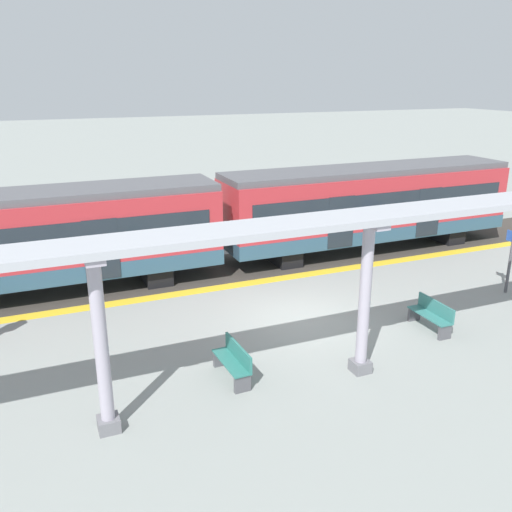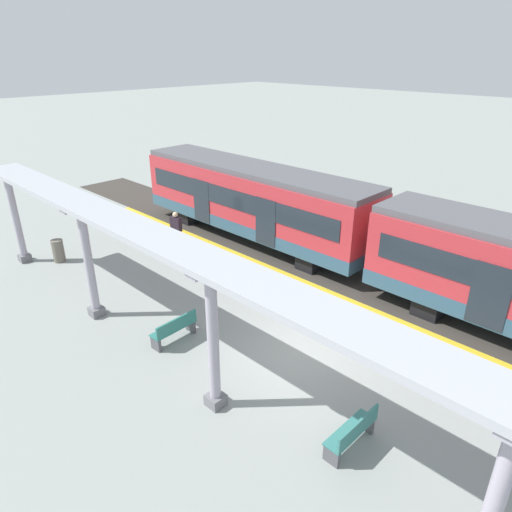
{
  "view_description": "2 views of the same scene",
  "coord_description": "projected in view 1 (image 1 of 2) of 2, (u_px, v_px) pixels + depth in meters",
  "views": [
    {
      "loc": [
        13.29,
        -7.2,
        6.97
      ],
      "look_at": [
        -1.65,
        -0.89,
        1.62
      ],
      "focal_mm": 38.36,
      "sensor_mm": 36.0,
      "label": 1
    },
    {
      "loc": [
        8.95,
        6.84,
        8.2
      ],
      "look_at": [
        -1.32,
        -3.22,
        1.68
      ],
      "focal_mm": 32.04,
      "sensor_mm": 36.0,
      "label": 2
    }
  ],
  "objects": [
    {
      "name": "tactile_edge_strip",
      "position": [
        259.0,
        282.0,
        19.49
      ],
      "size": [
        0.5,
        31.46,
        0.01
      ],
      "primitive_type": "cube",
      "color": "gold",
      "rests_on": "ground"
    },
    {
      "name": "ground_plane",
      "position": [
        304.0,
        319.0,
        16.47
      ],
      "size": [
        176.0,
        176.0,
        0.0
      ],
      "primitive_type": "plane",
      "color": "gray"
    },
    {
      "name": "platform_info_sign",
      "position": [
        511.0,
        255.0,
        18.12
      ],
      "size": [
        0.56,
        0.1,
        2.2
      ],
      "color": "#4C4C51",
      "rests_on": "ground"
    },
    {
      "name": "bench_far_end",
      "position": [
        234.0,
        361.0,
        13.16
      ],
      "size": [
        1.52,
        0.5,
        0.86
      ],
      "color": "#2A7067",
      "rests_on": "ground"
    },
    {
      "name": "canopy_pillar_third",
      "position": [
        365.0,
        298.0,
        12.95
      ],
      "size": [
        1.1,
        0.44,
        3.88
      ],
      "color": "slate",
      "rests_on": "ground"
    },
    {
      "name": "canopy_pillar_second",
      "position": [
        101.0,
        345.0,
        10.7
      ],
      "size": [
        1.1,
        0.44,
        3.88
      ],
      "color": "slate",
      "rests_on": "ground"
    },
    {
      "name": "bench_near_end",
      "position": [
        432.0,
        315.0,
        15.71
      ],
      "size": [
        1.51,
        0.46,
        0.86
      ],
      "color": "#31726D",
      "rests_on": "ground"
    },
    {
      "name": "train_far_carriage",
      "position": [
        368.0,
        207.0,
        22.63
      ],
      "size": [
        2.65,
        12.45,
        3.48
      ],
      "color": "#B22B31",
      "rests_on": "ground"
    },
    {
      "name": "trackbed",
      "position": [
        241.0,
        266.0,
        21.11
      ],
      "size": [
        3.2,
        43.46,
        0.01
      ],
      "primitive_type": "cube",
      "color": "#38332D",
      "rests_on": "ground"
    },
    {
      "name": "train_near_carriage",
      "position": [
        30.0,
        242.0,
        17.82
      ],
      "size": [
        2.65,
        12.45,
        3.48
      ],
      "color": "#B22B31",
      "rests_on": "ground"
    },
    {
      "name": "canopy_beam",
      "position": [
        368.0,
        217.0,
        12.31
      ],
      "size": [
        1.2,
        25.29,
        0.16
      ],
      "primitive_type": "cube",
      "color": "#A8AAB2",
      "rests_on": "canopy_pillar_nearest"
    }
  ]
}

